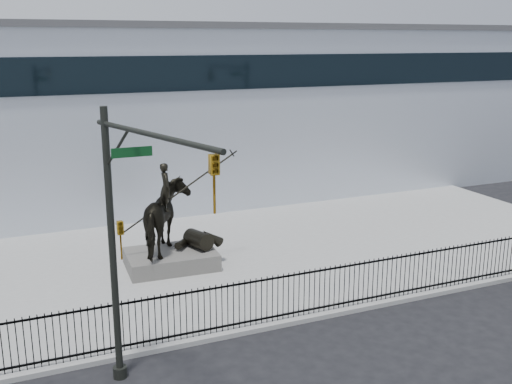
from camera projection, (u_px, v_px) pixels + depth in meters
name	position (u px, v px, depth m)	size (l,w,h in m)	color
ground	(355.00, 330.00, 18.00)	(120.00, 120.00, 0.00)	black
plaza	(262.00, 254.00, 24.21)	(30.00, 12.00, 0.15)	#959592
building	(172.00, 111.00, 34.70)	(44.00, 14.00, 9.00)	silver
picket_fence	(335.00, 287.00, 18.89)	(22.10, 0.10, 1.50)	black
statue_plinth	(171.00, 259.00, 22.55)	(3.29, 2.26, 0.62)	#5B5854
equestrian_statue	(171.00, 218.00, 22.17)	(4.22, 2.71, 3.57)	black
traffic_signal_left	(128.00, 238.00, 13.87)	(1.52, 4.84, 7.00)	black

